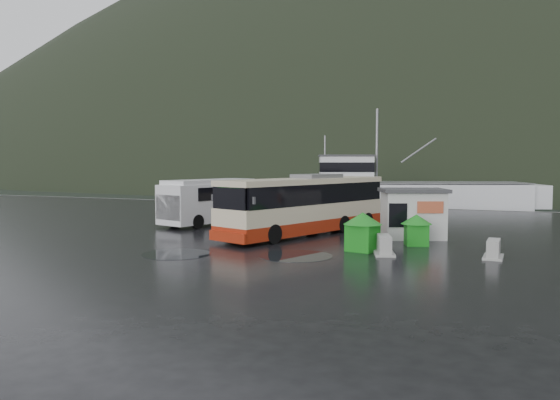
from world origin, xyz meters
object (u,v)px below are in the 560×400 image
at_px(white_van, 210,225).
at_px(coach_bus, 306,234).
at_px(waste_bin_left, 362,251).
at_px(dome_tent, 244,238).
at_px(jersey_barrier_a, 384,254).
at_px(waste_bin_right, 416,245).
at_px(fishing_trawler, 407,202).
at_px(jersey_barrier_b, 493,258).
at_px(ticket_kiosk, 412,238).

bearing_deg(white_van, coach_bus, 0.64).
height_order(waste_bin_left, dome_tent, waste_bin_left).
xyz_separation_m(coach_bus, dome_tent, (-2.28, -2.62, 0.00)).
xyz_separation_m(dome_tent, jersey_barrier_a, (7.26, -2.04, 0.00)).
bearing_deg(waste_bin_left, coach_bus, 133.81).
bearing_deg(waste_bin_right, fishing_trawler, 99.85).
bearing_deg(dome_tent, jersey_barrier_b, -6.52).
bearing_deg(jersey_barrier_a, waste_bin_left, 153.04).
xyz_separation_m(white_van, dome_tent, (4.46, -4.51, 0.00)).
height_order(ticket_kiosk, jersey_barrier_a, ticket_kiosk).
xyz_separation_m(waste_bin_right, ticket_kiosk, (-0.51, 2.30, 0.00)).
distance_m(white_van, jersey_barrier_b, 16.86).
bearing_deg(white_van, dome_tent, -29.02).
relative_size(dome_tent, ticket_kiosk, 0.96).
xyz_separation_m(coach_bus, jersey_barrier_a, (4.99, -4.66, 0.00)).
bearing_deg(dome_tent, waste_bin_left, -13.69).
distance_m(jersey_barrier_a, fishing_trawler, 29.62).
relative_size(coach_bus, waste_bin_left, 6.79).
height_order(coach_bus, white_van, coach_bus).
height_order(dome_tent, jersey_barrier_b, dome_tent).
height_order(jersey_barrier_a, fishing_trawler, fishing_trawler).
xyz_separation_m(coach_bus, waste_bin_left, (3.97, -4.14, 0.00)).
bearing_deg(waste_bin_right, jersey_barrier_a, -106.04).
height_order(ticket_kiosk, jersey_barrier_b, ticket_kiosk).
relative_size(dome_tent, jersey_barrier_a, 1.92).
xyz_separation_m(white_van, ticket_kiosk, (12.06, -1.29, 0.00)).
distance_m(coach_bus, dome_tent, 3.47).
bearing_deg(ticket_kiosk, waste_bin_left, -127.39).
bearing_deg(coach_bus, ticket_kiosk, 26.45).
relative_size(coach_bus, ticket_kiosk, 3.55).
xyz_separation_m(dome_tent, jersey_barrier_b, (11.37, -1.30, 0.00)).
relative_size(waste_bin_right, dome_tent, 0.47).
bearing_deg(jersey_barrier_a, white_van, 150.80).
relative_size(waste_bin_left, jersey_barrier_a, 1.05).
bearing_deg(ticket_kiosk, jersey_barrier_b, -71.67).
bearing_deg(jersey_barrier_a, waste_bin_right, 73.96).
relative_size(coach_bus, waste_bin_right, 7.94).
height_order(white_van, waste_bin_right, white_van).
xyz_separation_m(coach_bus, waste_bin_right, (5.83, -1.70, 0.00)).
bearing_deg(jersey_barrier_a, ticket_kiosk, 86.26).
xyz_separation_m(dome_tent, fishing_trawler, (3.52, 27.35, 0.00)).
relative_size(coach_bus, dome_tent, 3.71).
relative_size(waste_bin_right, fishing_trawler, 0.06).
distance_m(coach_bus, jersey_barrier_a, 6.82).
xyz_separation_m(white_van, jersey_barrier_b, (15.82, -5.81, 0.00)).
bearing_deg(waste_bin_left, dome_tent, 166.31).
relative_size(waste_bin_right, ticket_kiosk, 0.45).
bearing_deg(fishing_trawler, ticket_kiosk, -99.94).
xyz_separation_m(white_van, waste_bin_left, (10.71, -6.04, 0.00)).
xyz_separation_m(ticket_kiosk, jersey_barrier_a, (-0.34, -5.26, 0.00)).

